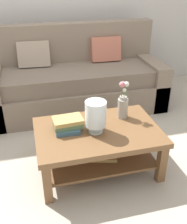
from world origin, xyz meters
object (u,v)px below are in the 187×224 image
at_px(book_stack_main, 67,124).
at_px(glass_hurricane_vase, 96,114).
at_px(couch, 76,81).
at_px(flower_pitcher, 123,104).
at_px(coffee_table, 98,141).

distance_m(book_stack_main, glass_hurricane_vase, 0.27).
relative_size(couch, book_stack_main, 8.43).
distance_m(couch, flower_pitcher, 1.22).
distance_m(couch, book_stack_main, 1.32).
height_order(couch, flower_pitcher, couch).
height_order(book_stack_main, glass_hurricane_vase, glass_hurricane_vase).
xyz_separation_m(coffee_table, glass_hurricane_vase, (-0.03, -0.02, 0.29)).
height_order(glass_hurricane_vase, flower_pitcher, flower_pitcher).
bearing_deg(coffee_table, glass_hurricane_vase, -140.41).
height_order(coffee_table, book_stack_main, book_stack_main).
bearing_deg(glass_hurricane_vase, coffee_table, 39.59).
bearing_deg(book_stack_main, couch, 75.93).
bearing_deg(coffee_table, couch, 87.43).
xyz_separation_m(book_stack_main, glass_hurricane_vase, (0.23, -0.09, 0.11)).
bearing_deg(flower_pitcher, coffee_table, -150.32).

